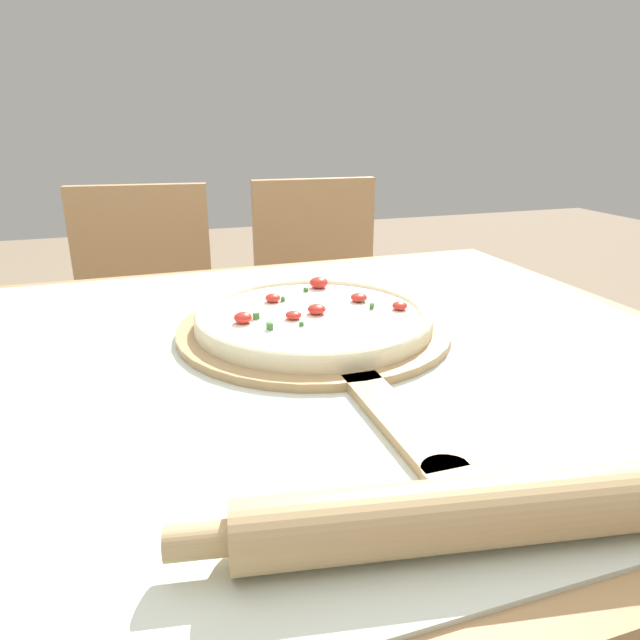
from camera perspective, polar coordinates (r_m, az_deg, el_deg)
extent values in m
cube|color=#A87F51|center=(0.81, 0.25, -3.99)|extent=(1.14, 1.01, 0.03)
cylinder|color=#A87F51|center=(1.38, -27.73, -13.14)|extent=(0.06, 0.06, 0.71)
cylinder|color=#A87F51|center=(1.55, 13.13, -7.65)|extent=(0.06, 0.06, 0.71)
cube|color=silver|center=(0.81, 0.25, -2.85)|extent=(1.06, 0.93, 0.00)
cylinder|color=tan|center=(0.86, -0.63, -0.87)|extent=(0.41, 0.41, 0.01)
cube|color=tan|center=(0.62, 7.59, -9.71)|extent=(0.04, 0.21, 0.01)
cylinder|color=tan|center=(0.54, 12.69, -14.91)|extent=(0.05, 0.05, 0.01)
cylinder|color=beige|center=(0.85, -0.63, 0.01)|extent=(0.35, 0.35, 0.02)
torus|color=beige|center=(0.85, -0.63, 0.52)|extent=(0.35, 0.35, 0.02)
cylinder|color=white|center=(0.85, -0.63, 0.61)|extent=(0.31, 0.31, 0.00)
ellipsoid|color=red|center=(0.90, -4.75, 2.22)|extent=(0.02, 0.02, 0.01)
ellipsoid|color=red|center=(0.90, 3.90, 2.27)|extent=(0.03, 0.03, 0.01)
ellipsoid|color=red|center=(0.84, -0.34, 1.09)|extent=(0.03, 0.03, 0.01)
ellipsoid|color=red|center=(0.97, -0.12, 3.76)|extent=(0.03, 0.03, 0.02)
ellipsoid|color=red|center=(0.87, 7.98, 1.43)|extent=(0.02, 0.02, 0.01)
ellipsoid|color=red|center=(0.81, -7.71, 0.24)|extent=(0.03, 0.03, 0.02)
ellipsoid|color=red|center=(0.82, -2.67, 0.50)|extent=(0.02, 0.02, 0.01)
cube|color=#387533|center=(0.87, 5.21, 1.41)|extent=(0.01, 0.01, 0.01)
cube|color=#387533|center=(0.78, -5.05, -0.62)|extent=(0.01, 0.01, 0.01)
cube|color=#387533|center=(0.91, -3.72, 2.11)|extent=(0.00, 0.01, 0.01)
cube|color=#387533|center=(0.80, -1.87, -0.41)|extent=(0.01, 0.01, 0.01)
cube|color=#387533|center=(0.90, 4.23, 2.06)|extent=(0.01, 0.01, 0.01)
cube|color=#387533|center=(0.95, -1.44, 3.04)|extent=(0.01, 0.01, 0.01)
cube|color=#387533|center=(0.83, -6.41, 0.40)|extent=(0.01, 0.01, 0.01)
cylinder|color=tan|center=(0.46, 13.76, -18.32)|extent=(0.34, 0.11, 0.05)
cylinder|color=tan|center=(0.44, -12.24, -20.77)|extent=(0.05, 0.03, 0.03)
cube|color=tan|center=(1.62, -16.94, -3.99)|extent=(0.44, 0.44, 0.02)
cube|color=tan|center=(1.72, -17.23, 5.49)|extent=(0.38, 0.08, 0.44)
cylinder|color=tan|center=(1.60, -22.45, -13.73)|extent=(0.04, 0.04, 0.41)
cylinder|color=tan|center=(1.57, -10.63, -13.23)|extent=(0.04, 0.04, 0.41)
cylinder|color=tan|center=(1.88, -20.81, -8.45)|extent=(0.04, 0.04, 0.41)
cylinder|color=tan|center=(1.85, -10.91, -7.90)|extent=(0.04, 0.04, 0.41)
cube|color=tan|center=(1.70, 0.99, -1.93)|extent=(0.42, 0.42, 0.02)
cube|color=tan|center=(1.80, -0.58, 6.99)|extent=(0.38, 0.06, 0.44)
cylinder|color=tan|center=(1.62, -3.00, -11.64)|extent=(0.04, 0.04, 0.41)
cylinder|color=tan|center=(1.71, 7.71, -10.10)|extent=(0.04, 0.04, 0.41)
cylinder|color=tan|center=(1.90, -5.07, -6.77)|extent=(0.04, 0.04, 0.41)
cylinder|color=tan|center=(1.97, 4.15, -5.70)|extent=(0.04, 0.04, 0.41)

